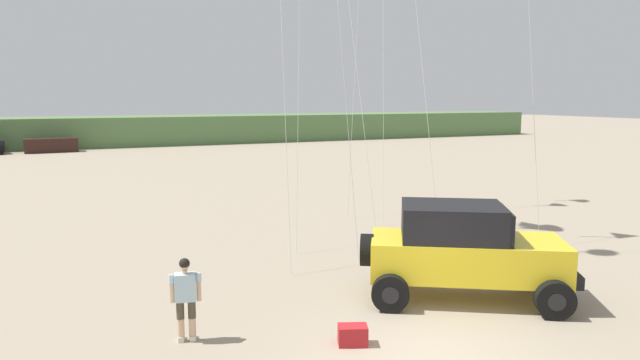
{
  "coord_description": "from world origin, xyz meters",
  "views": [
    {
      "loc": [
        -5.87,
        -8.22,
        4.72
      ],
      "look_at": [
        -0.67,
        3.36,
        2.88
      ],
      "focal_mm": 32.12,
      "sensor_mm": 36.0,
      "label": 1
    }
  ],
  "objects_px": {
    "person_watching": "(186,295)",
    "cooler_box": "(353,335)",
    "jeep": "(463,249)",
    "distant_sedan": "(51,145)"
  },
  "relations": [
    {
      "from": "person_watching",
      "to": "cooler_box",
      "type": "relative_size",
      "value": 2.98
    },
    {
      "from": "person_watching",
      "to": "cooler_box",
      "type": "distance_m",
      "value": 3.32
    },
    {
      "from": "person_watching",
      "to": "cooler_box",
      "type": "bearing_deg",
      "value": -27.28
    },
    {
      "from": "person_watching",
      "to": "cooler_box",
      "type": "xyz_separation_m",
      "value": [
        2.88,
        -1.48,
        -0.75
      ]
    },
    {
      "from": "distant_sedan",
      "to": "cooler_box",
      "type": "bearing_deg",
      "value": -86.56
    },
    {
      "from": "jeep",
      "to": "person_watching",
      "type": "height_order",
      "value": "jeep"
    },
    {
      "from": "person_watching",
      "to": "cooler_box",
      "type": "height_order",
      "value": "person_watching"
    },
    {
      "from": "cooler_box",
      "to": "distant_sedan",
      "type": "height_order",
      "value": "distant_sedan"
    },
    {
      "from": "jeep",
      "to": "distant_sedan",
      "type": "xyz_separation_m",
      "value": [
        -9.41,
        43.84,
        -0.6
      ]
    },
    {
      "from": "jeep",
      "to": "person_watching",
      "type": "relative_size",
      "value": 2.98
    }
  ]
}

